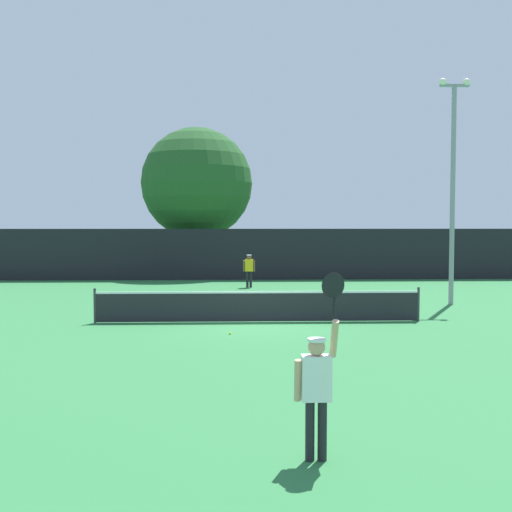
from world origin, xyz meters
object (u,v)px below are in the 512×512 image
player_receiving (249,268)px  tennis_ball (230,333)px  light_pole (453,177)px  parked_car_near (394,260)px  large_tree (197,184)px  player_serving (317,380)px

player_receiving → tennis_ball: 12.44m
player_receiving → light_pole: light_pole is taller
player_receiving → parked_car_near: size_ratio=0.36×
player_receiving → large_tree: (-2.94, 7.54, 4.49)m
tennis_ball → parked_car_near: size_ratio=0.02×
player_serving → large_tree: bearing=96.5°
player_serving → parked_car_near: 32.08m
light_pole → tennis_ball: bearing=-144.1°
light_pole → player_serving: bearing=-115.4°
player_serving → light_pole: bearing=64.6°
light_pole → parked_car_near: bearing=83.0°
large_tree → parked_car_near: (12.40, 1.85, -4.68)m
light_pole → parked_car_near: light_pole is taller
player_receiving → large_tree: 9.26m
player_receiving → parked_car_near: parked_car_near is taller
player_serving → tennis_ball: (-1.19, 9.00, -1.02)m
player_serving → player_receiving: size_ratio=1.54×
large_tree → parked_car_near: 13.38m
tennis_ball → player_serving: bearing=-82.5°
player_serving → light_pole: size_ratio=0.29×
player_receiving → large_tree: size_ratio=0.18×
tennis_ball → parked_car_near: (10.27, 21.77, 0.74)m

